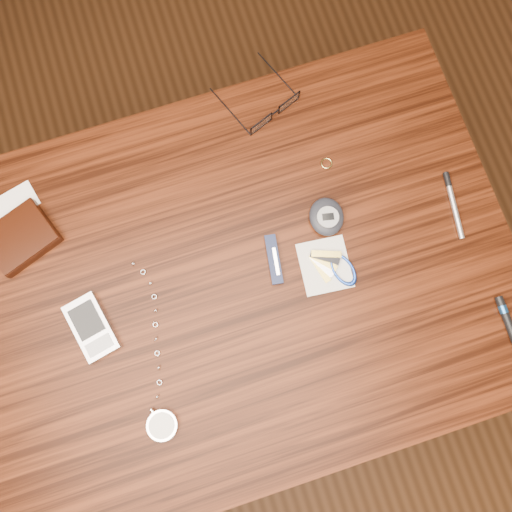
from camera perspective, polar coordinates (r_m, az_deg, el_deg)
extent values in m
plane|color=#472814|center=(1.61, -1.69, -6.37)|extent=(3.80, 3.80, 0.00)
cube|color=#3D1809|center=(0.88, -3.08, -3.10)|extent=(1.00, 0.70, 0.03)
cylinder|color=#4C2814|center=(1.34, -18.09, -23.34)|extent=(0.05, 0.05, 0.71)
cylinder|color=#4C2814|center=(1.34, 21.17, -11.18)|extent=(0.05, 0.05, 0.71)
cylinder|color=#4C2814|center=(1.40, -24.02, 1.21)|extent=(0.05, 0.05, 0.71)
cylinder|color=#4C2814|center=(1.39, 12.28, 12.58)|extent=(0.05, 0.05, 0.71)
cube|color=black|center=(0.96, -25.27, 1.88)|extent=(0.14, 0.12, 0.02)
cube|color=black|center=(0.95, -25.57, 2.04)|extent=(0.13, 0.12, 0.00)
cube|color=white|center=(0.99, -26.03, 5.38)|extent=(0.10, 0.07, 0.00)
cube|color=black|center=(0.93, 0.60, 14.85)|extent=(0.05, 0.02, 0.03)
cube|color=white|center=(0.93, 0.60, 14.85)|extent=(0.04, 0.02, 0.02)
cylinder|color=black|center=(0.96, -2.97, 16.17)|extent=(0.05, 0.11, 0.00)
cube|color=black|center=(0.95, 3.78, 17.09)|extent=(0.05, 0.02, 0.03)
cube|color=white|center=(0.95, 3.78, 17.09)|extent=(0.04, 0.02, 0.02)
cylinder|color=black|center=(0.99, 2.54, 19.96)|extent=(0.05, 0.11, 0.00)
cube|color=black|center=(0.94, 2.21, 16.09)|extent=(0.02, 0.01, 0.00)
torus|color=tan|center=(0.92, 8.06, 10.44)|extent=(0.03, 0.03, 0.00)
cylinder|color=silver|center=(0.87, -10.66, -18.46)|extent=(0.05, 0.05, 0.01)
cylinder|color=silver|center=(0.87, -10.75, -18.52)|extent=(0.04, 0.04, 0.00)
cylinder|color=silver|center=(0.87, -11.80, -16.93)|extent=(0.01, 0.01, 0.01)
torus|color=silver|center=(0.87, -11.22, -15.51)|extent=(0.01, 0.01, 0.01)
torus|color=silver|center=(0.87, -10.97, -14.00)|extent=(0.01, 0.01, 0.00)
torus|color=silver|center=(0.87, -11.04, -12.42)|extent=(0.01, 0.01, 0.01)
torus|color=silver|center=(0.87, -11.23, -10.85)|extent=(0.01, 0.01, 0.00)
torus|color=silver|center=(0.87, -11.37, -9.27)|extent=(0.01, 0.01, 0.01)
torus|color=silver|center=(0.87, -11.42, -7.70)|extent=(0.01, 0.01, 0.00)
torus|color=silver|center=(0.87, -11.42, -6.13)|extent=(0.01, 0.00, 0.01)
torus|color=silver|center=(0.87, -11.55, -4.57)|extent=(0.01, 0.01, 0.00)
torus|color=silver|center=(0.88, -11.98, -3.08)|extent=(0.01, 0.01, 0.01)
torus|color=silver|center=(0.88, -12.78, -1.80)|extent=(0.01, 0.01, 0.00)
torus|color=silver|center=(0.89, -13.84, -0.85)|extent=(0.01, 0.01, 0.01)
cube|color=#B4B4B9|center=(0.89, -18.29, -7.75)|extent=(0.08, 0.12, 0.01)
cube|color=black|center=(0.89, -18.83, -6.96)|extent=(0.06, 0.07, 0.00)
cube|color=#A0A2A7|center=(0.88, -17.48, -9.71)|extent=(0.05, 0.03, 0.00)
ellipsoid|color=#20232B|center=(0.88, 8.06, 4.47)|extent=(0.07, 0.08, 0.02)
cylinder|color=gray|center=(0.87, 8.22, 4.42)|extent=(0.04, 0.04, 0.00)
cube|color=black|center=(0.87, 8.25, 4.47)|extent=(0.02, 0.02, 0.00)
cube|color=silver|center=(0.87, 7.88, -1.08)|extent=(0.09, 0.10, 0.00)
torus|color=#193DAE|center=(0.87, 9.92, -1.54)|extent=(0.06, 0.06, 0.01)
cube|color=#A5913A|center=(0.87, 7.37, -1.49)|extent=(0.02, 0.05, 0.00)
cube|color=silver|center=(0.87, 7.54, -1.06)|extent=(0.03, 0.05, 0.00)
cube|color=#AC943D|center=(0.87, 7.71, -0.63)|extent=(0.04, 0.05, 0.00)
cube|color=black|center=(0.87, 7.88, -0.20)|extent=(0.05, 0.04, 0.00)
cube|color=#A5913A|center=(0.87, 8.04, 0.23)|extent=(0.05, 0.03, 0.00)
cube|color=#13183D|center=(0.86, 2.04, -0.40)|extent=(0.03, 0.09, 0.01)
cube|color=silver|center=(0.86, 2.30, -0.61)|extent=(0.01, 0.05, 0.00)
cylinder|color=silver|center=(0.95, 21.66, 5.42)|extent=(0.03, 0.12, 0.01)
cylinder|color=black|center=(0.96, 21.02, 8.16)|extent=(0.01, 0.03, 0.01)
cylinder|color=black|center=(0.95, 26.97, -7.07)|extent=(0.02, 0.10, 0.01)
cylinder|color=#1F5396|center=(0.95, 26.40, -5.48)|extent=(0.01, 0.01, 0.01)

